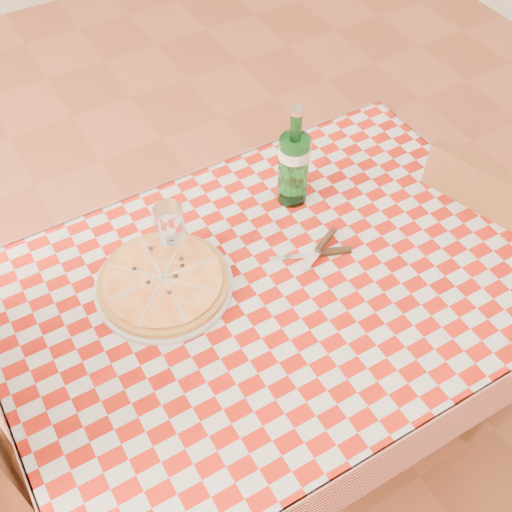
{
  "coord_description": "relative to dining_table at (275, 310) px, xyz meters",
  "views": [
    {
      "loc": [
        -0.51,
        -0.77,
        1.96
      ],
      "look_at": [
        -0.02,
        0.06,
        0.82
      ],
      "focal_mm": 45.0,
      "sensor_mm": 36.0,
      "label": 1
    }
  ],
  "objects": [
    {
      "name": "dining_table",
      "position": [
        0.0,
        0.0,
        0.0
      ],
      "size": [
        1.2,
        0.8,
        0.75
      ],
      "color": "brown",
      "rests_on": "ground"
    },
    {
      "name": "tablecloth",
      "position": [
        0.0,
        0.0,
        0.09
      ],
      "size": [
        1.3,
        0.9,
        0.01
      ],
      "primitive_type": "cube",
      "color": "#951309",
      "rests_on": "dining_table"
    },
    {
      "name": "chair_near",
      "position": [
        0.7,
        -0.05,
        -0.15
      ],
      "size": [
        0.5,
        0.5,
        0.89
      ],
      "rotation": [
        0.0,
        0.0,
        0.29
      ],
      "color": "brown",
      "rests_on": "ground"
    },
    {
      "name": "pizza_plate",
      "position": [
        -0.23,
        0.13,
        0.12
      ],
      "size": [
        0.34,
        0.34,
        0.04
      ],
      "primitive_type": null,
      "rotation": [
        0.0,
        0.0,
        -0.04
      ],
      "color": "#B8833D",
      "rests_on": "tablecloth"
    },
    {
      "name": "water_bottle",
      "position": [
        0.19,
        0.23,
        0.24
      ],
      "size": [
        0.11,
        0.11,
        0.29
      ],
      "primitive_type": null,
      "rotation": [
        0.0,
        0.0,
        -0.43
      ],
      "color": "#175F22",
      "rests_on": "tablecloth"
    },
    {
      "name": "wine_glass",
      "position": [
        -0.17,
        0.2,
        0.18
      ],
      "size": [
        0.08,
        0.08,
        0.17
      ],
      "primitive_type": null,
      "rotation": [
        0.0,
        0.0,
        -0.21
      ],
      "color": "white",
      "rests_on": "tablecloth"
    },
    {
      "name": "cutlery",
      "position": [
        0.14,
        0.03,
        0.11
      ],
      "size": [
        0.23,
        0.2,
        0.02
      ],
      "primitive_type": null,
      "rotation": [
        0.0,
        0.0,
        0.09
      ],
      "color": "silver",
      "rests_on": "tablecloth"
    }
  ]
}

